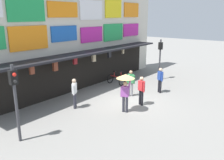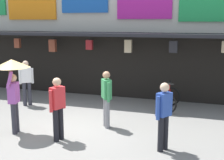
# 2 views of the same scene
# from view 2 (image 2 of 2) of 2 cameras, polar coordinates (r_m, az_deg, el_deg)

# --- Properties ---
(ground_plane) EXTENTS (80.00, 80.00, 0.00)m
(ground_plane) POSITION_cam_2_polar(r_m,az_deg,el_deg) (8.90, -7.43, -9.17)
(ground_plane) COLOR gray
(bicycle_parked) EXTENTS (0.74, 1.17, 1.05)m
(bicycle_parked) POSITION_cam_2_polar(r_m,az_deg,el_deg) (10.66, 10.78, -3.61)
(bicycle_parked) COLOR black
(bicycle_parked) RESTS_ON ground
(pedestrian_in_blue) EXTENTS (0.45, 0.39, 1.68)m
(pedestrian_in_blue) POSITION_cam_2_polar(r_m,az_deg,el_deg) (11.35, -16.11, -0.08)
(pedestrian_in_blue) COLOR #2D2D38
(pedestrian_in_blue) RESTS_ON ground
(pedestrian_with_umbrella) EXTENTS (0.96, 0.96, 2.08)m
(pedestrian_with_umbrella) POSITION_cam_2_polar(r_m,az_deg,el_deg) (8.49, -18.58, 0.85)
(pedestrian_with_umbrella) COLOR #2D2D38
(pedestrian_with_umbrella) RESTS_ON ground
(pedestrian_in_purple) EXTENTS (0.39, 0.45, 1.68)m
(pedestrian_in_purple) POSITION_cam_2_polar(r_m,az_deg,el_deg) (8.64, -1.08, -3.11)
(pedestrian_in_purple) COLOR gray
(pedestrian_in_purple) RESTS_ON ground
(pedestrian_in_red) EXTENTS (0.33, 0.51, 1.68)m
(pedestrian_in_red) POSITION_cam_2_polar(r_m,az_deg,el_deg) (7.81, -10.39, -4.86)
(pedestrian_in_red) COLOR black
(pedestrian_in_red) RESTS_ON ground
(pedestrian_in_green) EXTENTS (0.37, 0.47, 1.68)m
(pedestrian_in_green) POSITION_cam_2_polar(r_m,az_deg,el_deg) (7.20, 9.90, -6.24)
(pedestrian_in_green) COLOR black
(pedestrian_in_green) RESTS_ON ground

